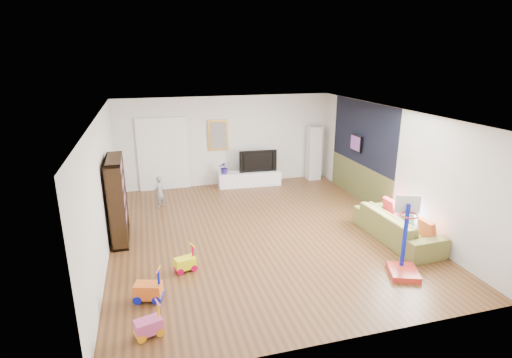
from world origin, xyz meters
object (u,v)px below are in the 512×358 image
object	(u,v)px
media_console	(249,178)
bookshelf	(117,200)
basketball_hoop	(407,238)
sofa	(397,226)

from	to	relation	value
media_console	bookshelf	bearing A→B (deg)	-139.06
bookshelf	basketball_hoop	distance (m)	5.84
sofa	basketball_hoop	xyz separation A→B (m)	(-0.73, -1.30, 0.42)
media_console	bookshelf	size ratio (longest dim) A/B	1.04
bookshelf	basketball_hoop	xyz separation A→B (m)	(5.03, -2.96, -0.18)
media_console	basketball_hoop	world-z (taller)	basketball_hoop
bookshelf	media_console	bearing A→B (deg)	37.64
sofa	basketball_hoop	bearing A→B (deg)	148.46
media_console	sofa	bearing A→B (deg)	-62.15
sofa	basketball_hoop	world-z (taller)	basketball_hoop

